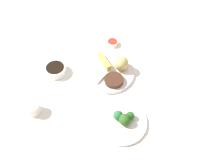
% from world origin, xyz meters
% --- Properties ---
extents(tabletop, '(2.20, 2.20, 0.02)m').
position_xyz_m(tabletop, '(0.00, 0.00, 0.01)').
color(tabletop, white).
rests_on(tabletop, ground).
extents(main_plate, '(0.25, 0.25, 0.02)m').
position_xyz_m(main_plate, '(-0.05, 0.03, 0.03)').
color(main_plate, white).
rests_on(main_plate, tabletop).
extents(rice_scoop, '(0.07, 0.07, 0.07)m').
position_xyz_m(rice_scoop, '(-0.04, 0.09, 0.07)').
color(rice_scoop, tan).
rests_on(rice_scoop, main_plate).
extents(spring_roll, '(0.12, 0.03, 0.03)m').
position_xyz_m(spring_roll, '(-0.11, 0.04, 0.05)').
color(spring_roll, tan).
rests_on(spring_roll, main_plate).
extents(crab_rangoon_wonton, '(0.10, 0.10, 0.01)m').
position_xyz_m(crab_rangoon_wonton, '(-0.05, -0.04, 0.04)').
color(crab_rangoon_wonton, beige).
rests_on(crab_rangoon_wonton, main_plate).
extents(stir_fry_heap, '(0.09, 0.09, 0.02)m').
position_xyz_m(stir_fry_heap, '(0.02, 0.02, 0.05)').
color(stir_fry_heap, '#412619').
rests_on(stir_fry_heap, main_plate).
extents(broccoli_plate, '(0.22, 0.22, 0.01)m').
position_xyz_m(broccoli_plate, '(0.22, -0.06, 0.03)').
color(broccoli_plate, white).
rests_on(broccoli_plate, tabletop).
extents(broccoli_floret_0, '(0.05, 0.05, 0.05)m').
position_xyz_m(broccoli_floret_0, '(0.23, -0.05, 0.06)').
color(broccoli_floret_0, '#2D591F').
rests_on(broccoli_floret_0, broccoli_plate).
extents(broccoli_floret_1, '(0.04, 0.04, 0.04)m').
position_xyz_m(broccoli_floret_1, '(0.23, -0.02, 0.05)').
color(broccoli_floret_1, '#205B1C').
rests_on(broccoli_floret_1, broccoli_plate).
extents(broccoli_floret_2, '(0.04, 0.04, 0.04)m').
position_xyz_m(broccoli_floret_2, '(0.20, -0.06, 0.06)').
color(broccoli_floret_2, '#266A30').
rests_on(broccoli_floret_2, broccoli_plate).
extents(soy_sauce_bowl, '(0.11, 0.11, 0.04)m').
position_xyz_m(soy_sauce_bowl, '(-0.19, -0.19, 0.04)').
color(soy_sauce_bowl, white).
rests_on(soy_sauce_bowl, tabletop).
extents(soy_sauce_bowl_liquid, '(0.09, 0.09, 0.00)m').
position_xyz_m(soy_sauce_bowl_liquid, '(-0.19, -0.19, 0.06)').
color(soy_sauce_bowl_liquid, black).
rests_on(soy_sauce_bowl_liquid, soy_sauce_bowl).
extents(sauce_ramekin_sweet_and_sour, '(0.06, 0.06, 0.02)m').
position_xyz_m(sauce_ramekin_sweet_and_sour, '(-0.22, 0.15, 0.03)').
color(sauce_ramekin_sweet_and_sour, white).
rests_on(sauce_ramekin_sweet_and_sour, tabletop).
extents(sauce_ramekin_sweet_and_sour_liquid, '(0.05, 0.05, 0.00)m').
position_xyz_m(sauce_ramekin_sweet_and_sour_liquid, '(-0.22, 0.15, 0.05)').
color(sauce_ramekin_sweet_and_sour_liquid, red).
rests_on(sauce_ramekin_sweet_and_sour_liquid, sauce_ramekin_sweet_and_sour).
extents(teacup, '(0.06, 0.06, 0.05)m').
position_xyz_m(teacup, '(-0.02, -0.36, 0.05)').
color(teacup, white).
rests_on(teacup, tabletop).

